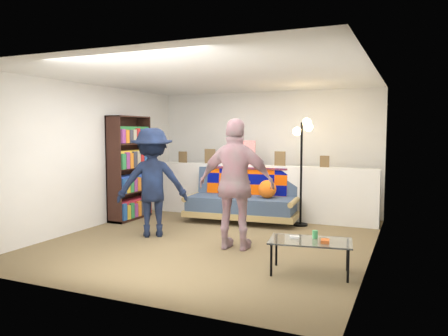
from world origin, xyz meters
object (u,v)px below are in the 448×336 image
Objects in this scene: futon_sofa at (244,199)px; floor_lamp at (303,150)px; bookshelf at (129,171)px; person_right at (236,184)px; coffee_table at (311,243)px; person_left at (152,182)px.

floor_lamp is at bearing 3.95° from futon_sofa.
person_right is (2.58, -1.14, 0.02)m from bookshelf.
person_left reaches higher than coffee_table.
futon_sofa is at bearing -176.05° from floor_lamp.
person_right is (-1.17, 0.63, 0.54)m from coffee_table.
coffee_table is at bearing 145.44° from person_right.
futon_sofa is 1.89m from person_left.
person_right is at bearing 151.78° from coffee_table.
floor_lamp is at bearing -110.61° from person_right.
floor_lamp is at bearing 105.68° from coffee_table.
futon_sofa is 2.08× the size of coffee_table.
futon_sofa is 2.98m from coffee_table.
floor_lamp is 1.97m from person_right.
person_right is (0.57, -1.79, 0.50)m from futon_sofa.
bookshelf is 1.92× the size of coffee_table.
person_left is (-2.65, 0.82, 0.48)m from coffee_table.
bookshelf is 4.19m from coffee_table.
coffee_table is 0.53× the size of floor_lamp.
floor_lamp is 1.03× the size of person_right.
futon_sofa is at bearing -153.58° from person_left.
bookshelf is 1.03× the size of floor_lamp.
floor_lamp is 2.61m from person_left.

